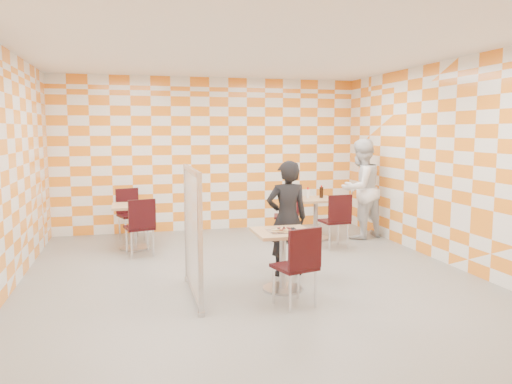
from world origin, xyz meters
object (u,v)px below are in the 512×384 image
at_px(main_table, 283,250).
at_px(man_dark, 287,218).
at_px(chair_empty_near, 141,223).
at_px(sport_bottle, 308,193).
at_px(man_white, 361,189).
at_px(chair_empty_far, 129,210).
at_px(partition, 193,232).
at_px(second_table, 316,211).
at_px(soda_bottle, 321,192).
at_px(chair_main_front, 299,261).
at_px(chair_second_side, 291,211).
at_px(empty_table, 134,219).
at_px(chair_second_front, 337,217).

relative_size(main_table, man_dark, 0.48).
bearing_deg(chair_empty_near, sport_bottle, 11.59).
relative_size(man_dark, man_white, 0.87).
relative_size(main_table, chair_empty_far, 0.81).
bearing_deg(partition, sport_bottle, 48.18).
distance_m(second_table, man_dark, 2.39).
bearing_deg(soda_bottle, man_dark, -122.47).
relative_size(chair_empty_far, man_white, 0.51).
distance_m(chair_main_front, chair_second_side, 3.40).
relative_size(main_table, soda_bottle, 3.26).
bearing_deg(partition, soda_bottle, 45.09).
relative_size(empty_table, chair_empty_far, 0.81).
bearing_deg(man_white, chair_second_front, 20.80).
relative_size(empty_table, chair_main_front, 0.81).
distance_m(empty_table, chair_second_side, 2.73).
xyz_separation_m(second_table, chair_second_side, (-0.49, -0.06, 0.04)).
bearing_deg(main_table, soda_bottle, 59.71).
xyz_separation_m(empty_table, chair_empty_near, (0.09, -0.58, 0.04)).
bearing_deg(soda_bottle, sport_bottle, 174.61).
xyz_separation_m(main_table, partition, (-1.11, -0.00, 0.28)).
relative_size(second_table, chair_main_front, 0.81).
distance_m(chair_second_side, sport_bottle, 0.48).
bearing_deg(empty_table, chair_empty_far, 95.36).
bearing_deg(soda_bottle, empty_table, -179.93).
bearing_deg(sport_bottle, second_table, -23.81).
distance_m(chair_main_front, chair_empty_far, 4.52).
bearing_deg(chair_empty_far, chair_main_front, -66.22).
distance_m(main_table, man_white, 3.46).
xyz_separation_m(second_table, chair_empty_far, (-3.29, 0.82, 0.04)).
height_order(second_table, sport_bottle, sport_bottle).
bearing_deg(sport_bottle, chair_empty_far, 166.44).
relative_size(main_table, empty_table, 1.00).
distance_m(second_table, chair_empty_far, 3.39).
xyz_separation_m(chair_empty_near, man_dark, (1.92, -1.49, 0.24)).
height_order(empty_table, chair_second_side, chair_second_side).
bearing_deg(chair_second_front, chair_empty_far, 154.14).
bearing_deg(chair_second_side, partition, -128.65).
height_order(main_table, chair_second_side, chair_second_side).
bearing_deg(chair_second_side, chair_main_front, -106.72).
bearing_deg(main_table, chair_second_front, 50.58).
bearing_deg(chair_main_front, main_table, 88.80).
height_order(chair_main_front, partition, partition).
distance_m(main_table, man_dark, 0.72).
xyz_separation_m(main_table, chair_second_side, (0.96, 2.59, 0.04)).
height_order(empty_table, chair_empty_far, chair_empty_far).
relative_size(chair_empty_far, man_dark, 0.59).
relative_size(main_table, partition, 0.48).
distance_m(chair_main_front, chair_second_front, 2.94).
relative_size(main_table, man_white, 0.41).
bearing_deg(chair_empty_near, second_table, 10.04).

